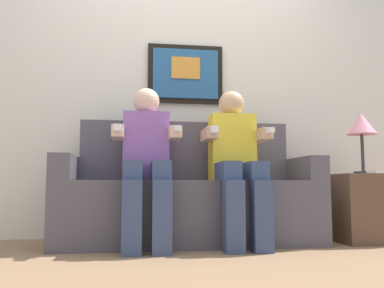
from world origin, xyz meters
TOP-DOWN VIEW (x-y plane):
  - ground_plane at (0.00, 0.00)m, footprint 5.54×5.54m
  - back_wall_assembly at (0.00, 0.76)m, footprint 4.26×0.10m
  - couch at (0.00, 0.33)m, footprint 1.86×0.58m
  - person_on_left at (-0.31, 0.16)m, footprint 0.46×0.56m
  - person_on_right at (0.31, 0.16)m, footprint 0.46×0.56m
  - side_table_right at (1.28, 0.22)m, footprint 0.40×0.40m
  - table_lamp at (1.31, 0.23)m, footprint 0.22×0.22m
  - spare_remote_on_table at (1.31, 0.10)m, footprint 0.04×0.13m

SIDE VIEW (x-z plane):
  - ground_plane at x=0.00m, z-range 0.00..0.00m
  - side_table_right at x=1.28m, z-range 0.00..0.50m
  - couch at x=0.00m, z-range -0.14..0.76m
  - spare_remote_on_table at x=1.31m, z-range 0.50..0.52m
  - person_on_left at x=-0.31m, z-range 0.05..1.16m
  - person_on_right at x=0.31m, z-range 0.05..1.16m
  - table_lamp at x=1.31m, z-range 0.63..1.09m
  - back_wall_assembly at x=0.00m, z-range 0.00..2.60m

